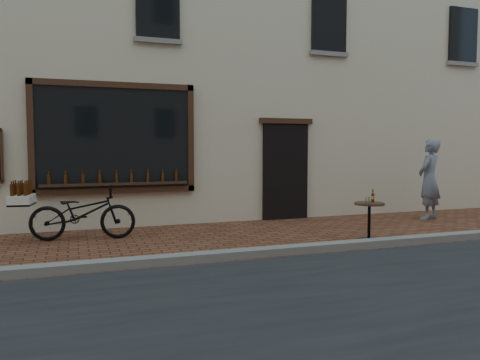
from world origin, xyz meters
name	(u,v)px	position (x,y,z in m)	size (l,w,h in m)	color
ground	(268,259)	(0.00, 0.00, 0.00)	(90.00, 90.00, 0.00)	#542A1B
kerb	(263,252)	(0.00, 0.20, 0.06)	(90.00, 0.25, 0.12)	slate
shop_building	(175,25)	(0.00, 6.50, 5.00)	(28.00, 6.20, 10.00)	beige
cargo_bicycle	(81,212)	(-2.60, 2.47, 0.49)	(2.18, 0.89, 1.03)	black
bistro_table	(369,214)	(2.23, 0.66, 0.49)	(0.53, 0.53, 0.91)	black
pedestrian	(429,179)	(4.99, 2.29, 0.93)	(0.68, 0.44, 1.86)	slate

